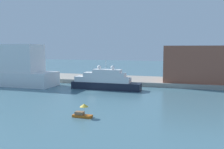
{
  "coord_description": "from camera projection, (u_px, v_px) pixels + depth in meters",
  "views": [
    {
      "loc": [
        29.76,
        -73.93,
        14.65
      ],
      "look_at": [
        5.1,
        6.0,
        5.4
      ],
      "focal_mm": 38.94,
      "sensor_mm": 36.0,
      "label": 1
    }
  ],
  "objects": [
    {
      "name": "ground",
      "position": [
        92.0,
        92.0,
        80.54
      ],
      "size": [
        400.0,
        400.0,
        0.0
      ],
      "primitive_type": "plane",
      "color": "slate"
    },
    {
      "name": "quay_dock",
      "position": [
        115.0,
        80.0,
        105.65
      ],
      "size": [
        110.0,
        21.06,
        1.62
      ],
      "primitive_type": "cube",
      "color": "gray",
      "rests_on": "ground"
    },
    {
      "name": "large_yacht",
      "position": [
        105.0,
        81.0,
        85.54
      ],
      "size": [
        24.88,
        4.68,
        10.38
      ],
      "color": "black",
      "rests_on": "ground"
    },
    {
      "name": "small_motorboat",
      "position": [
        82.0,
        112.0,
        51.24
      ],
      "size": [
        4.21,
        1.86,
        2.95
      ],
      "color": "#C66019",
      "rests_on": "ground"
    },
    {
      "name": "harbor_building",
      "position": [
        194.0,
        64.0,
        93.49
      ],
      "size": [
        21.7,
        14.59,
        13.79
      ],
      "primitive_type": "cube",
      "color": "#93513D",
      "rests_on": "quay_dock"
    },
    {
      "name": "parked_car",
      "position": [
        88.0,
        76.0,
        107.54
      ],
      "size": [
        4.04,
        1.85,
        1.42
      ],
      "color": "#1E4C99",
      "rests_on": "quay_dock"
    },
    {
      "name": "person_figure",
      "position": [
        95.0,
        77.0,
        102.05
      ],
      "size": [
        0.36,
        0.36,
        1.74
      ],
      "color": "#4C4C4C",
      "rests_on": "quay_dock"
    },
    {
      "name": "mooring_bollard",
      "position": [
        108.0,
        80.0,
        97.08
      ],
      "size": [
        0.4,
        0.4,
        0.63
      ],
      "primitive_type": "cylinder",
      "color": "black",
      "rests_on": "quay_dock"
    }
  ]
}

